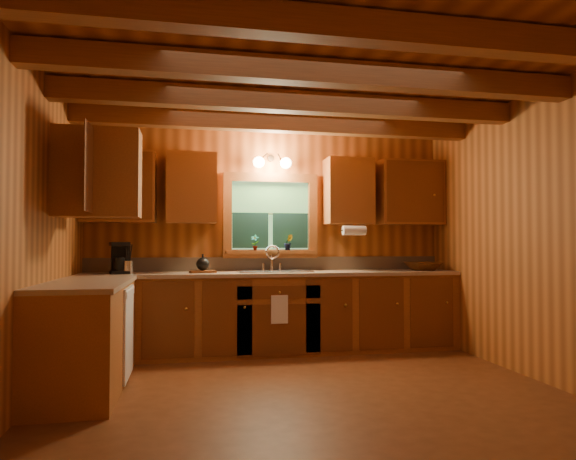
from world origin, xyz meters
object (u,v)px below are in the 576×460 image
Objects in this scene: coffee_maker at (120,258)px; cutting_board at (203,272)px; sink at (274,276)px; wicker_basket at (423,266)px.

cutting_board is (0.86, -0.00, -0.15)m from coffee_maker.
sink is at bearing -5.18° from cutting_board.
coffee_maker reaches higher than wicker_basket.
wicker_basket is at bearing -7.76° from cutting_board.
wicker_basket is at bearing -14.83° from coffee_maker.
sink reaches higher than wicker_basket.
wicker_basket is (3.45, -0.00, -0.11)m from coffee_maker.
wicker_basket is (1.79, -0.04, 0.09)m from sink.
cutting_board is at bearing -179.98° from wicker_basket.
wicker_basket is at bearing -1.13° from sink.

